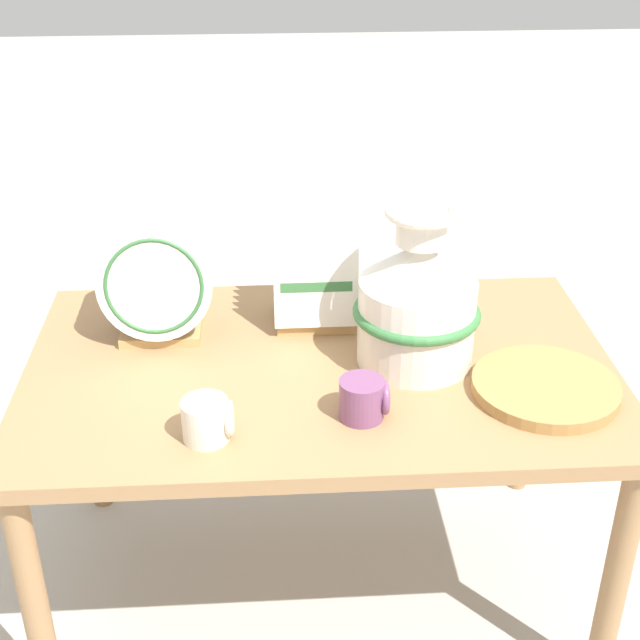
{
  "coord_description": "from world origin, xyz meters",
  "views": [
    {
      "loc": [
        -0.11,
        -1.67,
        1.68
      ],
      "look_at": [
        0.0,
        0.0,
        0.76
      ],
      "focal_mm": 50.0,
      "sensor_mm": 36.0,
      "label": 1
    }
  ],
  "objects_px": {
    "dish_rack_square_plates": "(315,288)",
    "mug_plum_glaze": "(364,399)",
    "dish_rack_round_plates": "(158,285)",
    "wicker_charger_stack": "(545,387)",
    "mug_cream_glaze": "(208,420)",
    "ceramic_vase": "(417,299)"
  },
  "relations": [
    {
      "from": "dish_rack_square_plates",
      "to": "mug_plum_glaze",
      "type": "relative_size",
      "value": 2.19
    },
    {
      "from": "dish_rack_round_plates",
      "to": "wicker_charger_stack",
      "type": "bearing_deg",
      "value": -20.1
    },
    {
      "from": "mug_plum_glaze",
      "to": "mug_cream_glaze",
      "type": "relative_size",
      "value": 1.0
    },
    {
      "from": "dish_rack_square_plates",
      "to": "mug_plum_glaze",
      "type": "height_order",
      "value": "dish_rack_square_plates"
    },
    {
      "from": "dish_rack_round_plates",
      "to": "mug_cream_glaze",
      "type": "height_order",
      "value": "dish_rack_round_plates"
    },
    {
      "from": "dish_rack_round_plates",
      "to": "mug_cream_glaze",
      "type": "distance_m",
      "value": 0.44
    },
    {
      "from": "ceramic_vase",
      "to": "dish_rack_square_plates",
      "type": "relative_size",
      "value": 1.67
    },
    {
      "from": "dish_rack_square_plates",
      "to": "ceramic_vase",
      "type": "bearing_deg",
      "value": -43.42
    },
    {
      "from": "wicker_charger_stack",
      "to": "dish_rack_round_plates",
      "type": "bearing_deg",
      "value": 159.9
    },
    {
      "from": "ceramic_vase",
      "to": "wicker_charger_stack",
      "type": "distance_m",
      "value": 0.32
    },
    {
      "from": "dish_rack_round_plates",
      "to": "mug_cream_glaze",
      "type": "bearing_deg",
      "value": -72.83
    },
    {
      "from": "ceramic_vase",
      "to": "mug_cream_glaze",
      "type": "bearing_deg",
      "value": -149.04
    },
    {
      "from": "dish_rack_round_plates",
      "to": "wicker_charger_stack",
      "type": "relative_size",
      "value": 0.91
    },
    {
      "from": "dish_rack_square_plates",
      "to": "mug_cream_glaze",
      "type": "xyz_separation_m",
      "value": [
        -0.23,
        -0.46,
        -0.04
      ]
    },
    {
      "from": "wicker_charger_stack",
      "to": "mug_cream_glaze",
      "type": "height_order",
      "value": "mug_cream_glaze"
    },
    {
      "from": "ceramic_vase",
      "to": "mug_plum_glaze",
      "type": "xyz_separation_m",
      "value": [
        -0.13,
        -0.21,
        -0.11
      ]
    },
    {
      "from": "ceramic_vase",
      "to": "wicker_charger_stack",
      "type": "xyz_separation_m",
      "value": [
        0.25,
        -0.15,
        -0.14
      ]
    },
    {
      "from": "ceramic_vase",
      "to": "mug_cream_glaze",
      "type": "relative_size",
      "value": 3.65
    },
    {
      "from": "mug_cream_glaze",
      "to": "mug_plum_glaze",
      "type": "bearing_deg",
      "value": 9.79
    },
    {
      "from": "mug_plum_glaze",
      "to": "wicker_charger_stack",
      "type": "bearing_deg",
      "value": 8.99
    },
    {
      "from": "mug_plum_glaze",
      "to": "mug_cream_glaze",
      "type": "height_order",
      "value": "same"
    },
    {
      "from": "ceramic_vase",
      "to": "dish_rack_square_plates",
      "type": "bearing_deg",
      "value": 136.58
    }
  ]
}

